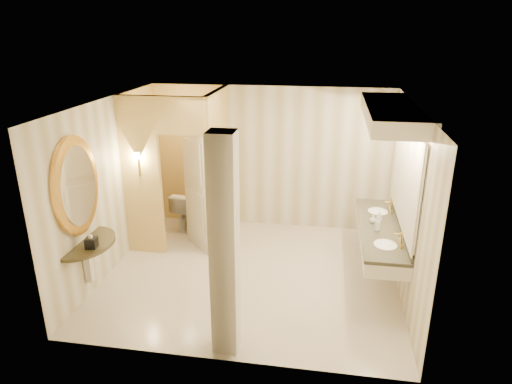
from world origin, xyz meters
TOP-DOWN VIEW (x-y plane):
  - floor at (0.00, 0.00)m, footprint 4.50×4.50m
  - ceiling at (0.00, 0.00)m, footprint 4.50×4.50m
  - wall_back at (0.00, 2.00)m, footprint 4.50×0.02m
  - wall_front at (0.00, -2.00)m, footprint 4.50×0.02m
  - wall_left at (-2.25, 0.00)m, footprint 0.02×4.00m
  - wall_right at (2.25, 0.00)m, footprint 0.02×4.00m
  - toilet_closet at (-1.14, 0.96)m, footprint 1.50×1.55m
  - wall_sconce at (-1.93, 0.43)m, footprint 0.14×0.14m
  - vanity at (1.98, 0.23)m, footprint 0.75×2.44m
  - console_shelf at (-2.21, -0.98)m, footprint 1.06×1.06m
  - pillar at (-0.00, -1.75)m, footprint 0.30×0.30m
  - tissue_box at (-2.01, -1.12)m, footprint 0.16×0.16m
  - toilet at (-1.52, 1.59)m, footprint 0.55×0.79m
  - soap_bottle_a at (1.94, 0.48)m, footprint 0.08×0.08m
  - soap_bottle_b at (1.83, 0.35)m, footprint 0.12×0.12m
  - soap_bottle_c at (1.87, 0.06)m, footprint 0.11×0.11m

SIDE VIEW (x-z plane):
  - floor at x=0.00m, z-range 0.00..0.00m
  - toilet at x=-1.52m, z-range 0.00..0.74m
  - soap_bottle_b at x=1.83m, z-range 0.88..0.99m
  - tissue_box at x=-2.01m, z-range 0.88..1.02m
  - soap_bottle_a at x=1.94m, z-range 0.88..1.02m
  - soap_bottle_c at x=1.87m, z-range 0.88..1.10m
  - console_shelf at x=-2.21m, z-range 0.36..2.34m
  - wall_back at x=0.00m, z-range 0.00..2.70m
  - wall_front at x=0.00m, z-range 0.00..2.70m
  - wall_left at x=-2.25m, z-range 0.00..2.70m
  - wall_right at x=2.25m, z-range 0.00..2.70m
  - pillar at x=0.00m, z-range 0.00..2.70m
  - toilet_closet at x=-1.14m, z-range 0.04..2.74m
  - vanity at x=1.98m, z-range 0.58..2.67m
  - wall_sconce at x=-1.93m, z-range 1.52..1.94m
  - ceiling at x=0.00m, z-range 2.70..2.70m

